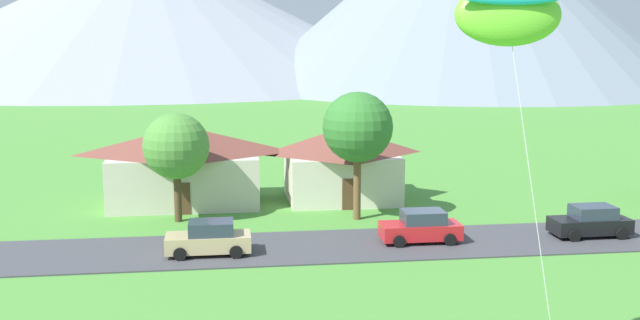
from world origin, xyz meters
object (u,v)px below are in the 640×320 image
parked_car_red_east_end (421,227)px  tree_left_of_center (358,128)px  tree_center (176,147)px  parked_car_black_mid_west (591,222)px  kite_flyer_with_kite (509,20)px  house_leftmost (185,164)px  parked_car_tan_mid_east (209,239)px  house_left_center (341,162)px

parked_car_red_east_end → tree_left_of_center: bearing=113.6°
tree_center → parked_car_black_mid_west: 23.61m
kite_flyer_with_kite → tree_left_of_center: bearing=90.2°
house_leftmost → tree_center: bearing=-92.5°
house_leftmost → parked_car_red_east_end: house_leftmost is taller
parked_car_black_mid_west → tree_center: bearing=163.8°
parked_car_red_east_end → kite_flyer_with_kite: kite_flyer_with_kite is taller
parked_car_red_east_end → kite_flyer_with_kite: bearing=-97.9°
tree_center → parked_car_tan_mid_east: (1.91, -7.21, -3.61)m
tree_left_of_center → parked_car_red_east_end: (2.41, -5.53, -4.65)m
tree_center → tree_left_of_center: bearing=-4.8°
tree_center → parked_car_black_mid_west: size_ratio=1.52×
house_leftmost → tree_center: tree_center is taller
tree_left_of_center → parked_car_red_east_end: bearing=-66.4°
parked_car_tan_mid_east → kite_flyer_with_kite: (8.72, -16.07, 10.37)m
house_left_center → tree_left_of_center: bearing=-89.5°
tree_center → kite_flyer_with_kite: kite_flyer_with_kite is taller
house_left_center → parked_car_red_east_end: bearing=-77.4°
house_leftmost → kite_flyer_with_kite: bearing=-69.6°
parked_car_black_mid_west → parked_car_red_east_end: same height
tree_center → kite_flyer_with_kite: (10.63, -23.27, 6.76)m
house_left_center → tree_center: tree_center is taller
house_left_center → parked_car_red_east_end: house_left_center is taller
house_leftmost → parked_car_tan_mid_east: house_leftmost is taller
house_left_center → tree_left_of_center: (0.05, -5.53, 3.01)m
tree_left_of_center → kite_flyer_with_kite: (0.08, -22.39, 5.72)m
house_left_center → parked_car_black_mid_west: (11.90, -11.17, -1.64)m
parked_car_tan_mid_east → parked_car_red_east_end: (11.06, 0.80, 0.00)m
house_left_center → parked_car_tan_mid_east: 14.73m
house_leftmost → tree_center: size_ratio=1.58×
house_left_center → parked_car_tan_mid_east: house_left_center is taller
house_left_center → kite_flyer_with_kite: size_ratio=0.62×
tree_left_of_center → tree_center: tree_left_of_center is taller
parked_car_black_mid_west → parked_car_red_east_end: size_ratio=1.01×
kite_flyer_with_kite → parked_car_black_mid_west: bearing=54.9°
house_left_center → tree_center: 11.66m
kite_flyer_with_kite → parked_car_red_east_end: bearing=82.1°
kite_flyer_with_kite → tree_center: bearing=114.6°
tree_center → parked_car_tan_mid_east: bearing=-75.1°
tree_center → kite_flyer_with_kite: bearing=-65.4°
tree_left_of_center → kite_flyer_with_kite: kite_flyer_with_kite is taller
house_leftmost → kite_flyer_with_kite: (10.43, -27.99, 8.60)m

